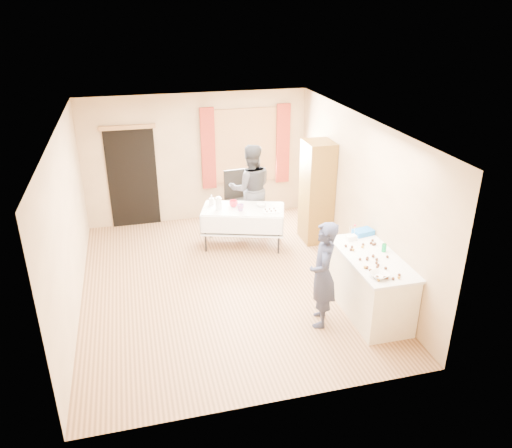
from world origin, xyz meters
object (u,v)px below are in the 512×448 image
object	(u,v)px
cabinet	(317,192)
woman	(251,189)
counter	(370,284)
party_table	(243,223)
girl	(323,275)
chair	(238,209)

from	to	relation	value
cabinet	woman	bearing A→B (deg)	147.61
cabinet	woman	world-z (taller)	cabinet
counter	woman	xyz separation A→B (m)	(-0.99, 3.20, 0.43)
party_table	counter	bearing A→B (deg)	-45.57
counter	party_table	bearing A→B (deg)	116.58
cabinet	girl	size ratio (longest dim) A/B	1.24
cabinet	chair	distance (m)	1.75
woman	chair	bearing A→B (deg)	-56.20
counter	party_table	distance (m)	2.88
chair	girl	bearing A→B (deg)	-89.85
girl	counter	bearing A→B (deg)	116.17
girl	woman	distance (m)	3.29
party_table	chair	distance (m)	0.97
cabinet	counter	size ratio (longest dim) A/B	1.21
cabinet	woman	size ratio (longest dim) A/B	1.09
cabinet	chair	world-z (taller)	cabinet
cabinet	girl	bearing A→B (deg)	-108.81
cabinet	party_table	bearing A→B (deg)	176.97
cabinet	girl	world-z (taller)	cabinet
girl	woman	bearing A→B (deg)	-156.53
cabinet	counter	bearing A→B (deg)	-92.29
party_table	chair	bearing A→B (deg)	100.83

